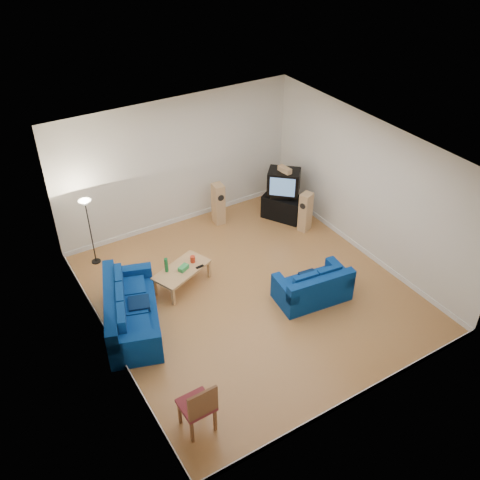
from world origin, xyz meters
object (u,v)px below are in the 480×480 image
tv_stand (283,207)px  sofa_three_seat (129,314)px  coffee_table (182,271)px  television (284,182)px  sofa_loveseat (313,289)px

tv_stand → sofa_three_seat: bearing=-100.9°
coffee_table → sofa_three_seat: bearing=-157.7°
tv_stand → coffee_table: bearing=-102.1°
coffee_table → television: (3.38, 1.15, 0.61)m
sofa_loveseat → tv_stand: size_ratio=1.59×
sofa_three_seat → coffee_table: bearing=130.7°
sofa_three_seat → sofa_loveseat: (3.50, -1.21, -0.04)m
tv_stand → television: bearing=134.2°
sofa_three_seat → television: 5.14m
sofa_three_seat → tv_stand: 5.07m
sofa_loveseat → television: size_ratio=1.67×
sofa_loveseat → tv_stand: sofa_loveseat is taller
sofa_loveseat → coffee_table: sofa_loveseat is taller
coffee_table → tv_stand: size_ratio=1.39×
sofa_loveseat → television: 3.29m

